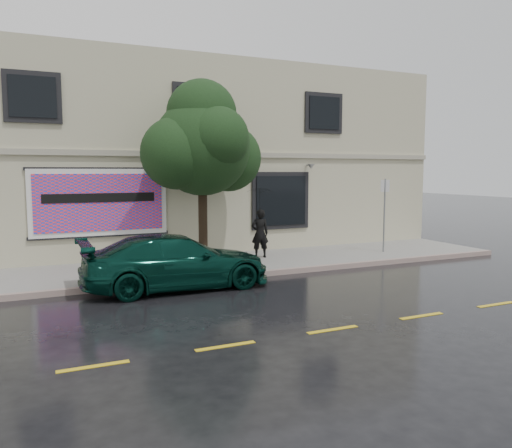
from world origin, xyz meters
name	(u,v)px	position (x,y,z in m)	size (l,w,h in m)	color
ground	(257,290)	(0.00, 0.00, 0.00)	(90.00, 90.00, 0.00)	black
sidewalk	(214,265)	(0.00, 3.25, 0.07)	(20.00, 3.50, 0.15)	gray
curb	(235,276)	(0.00, 1.50, 0.07)	(20.00, 0.18, 0.16)	gray
road_marking	(333,330)	(0.00, -3.50, 0.01)	(19.00, 0.12, 0.01)	gold
building	(167,160)	(0.00, 9.00, 3.50)	(20.00, 8.12, 7.00)	#B7B693
billboard	(100,202)	(-3.20, 4.92, 2.05)	(4.30, 0.16, 2.20)	white
car	(177,262)	(-1.81, 1.06, 0.70)	(2.13, 4.83, 1.41)	#072E25
pedestrian	(260,233)	(1.74, 3.61, 0.96)	(0.59, 0.39, 1.62)	black
umbrella	(260,199)	(1.74, 3.61, 2.11)	(0.92, 0.92, 0.68)	black
street_tree	(202,147)	(-0.37, 3.23, 3.75)	(2.96, 2.96, 5.09)	black
fire_hydrant	(136,267)	(-2.72, 1.80, 0.51)	(0.31, 0.29, 0.75)	white
sign_pole	(384,208)	(6.27, 2.85, 1.72)	(0.31, 0.12, 2.61)	gray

